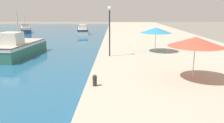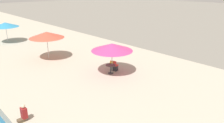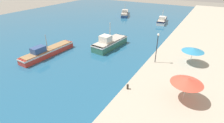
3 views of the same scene
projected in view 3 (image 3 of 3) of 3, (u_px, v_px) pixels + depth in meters
The scene contains 10 objects.
water_basin at pixel (74, 22), 51.50m from camera, with size 56.00×90.00×0.04m.
quay_promenade at pixel (210, 42), 35.27m from camera, with size 16.00×90.00×0.72m.
fishing_boat_near at pixel (47, 51), 30.16m from camera, with size 2.51×10.30×3.71m.
fishing_boat_mid at pixel (110, 43), 33.30m from camera, with size 3.44×8.39×4.79m.
fishing_boat_far at pixel (162, 20), 49.91m from camera, with size 3.36×8.17×3.66m.
fishing_boat_distant at pixel (125, 13), 58.90m from camera, with size 5.81×9.71×3.69m.
cafe_umbrella_white at pixel (187, 81), 17.79m from camera, with size 3.30×3.30×2.66m.
cafe_umbrella_striped at pixel (193, 50), 25.40m from camera, with size 3.15×3.15×2.49m.
mooring_bollard at pixel (128, 86), 20.39m from camera, with size 0.26×0.26×0.65m.
lamppost at pixel (157, 43), 25.26m from camera, with size 0.36×0.36×4.56m.
Camera 3 is at (7.42, -1.69, 12.92)m, focal length 28.00 mm.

